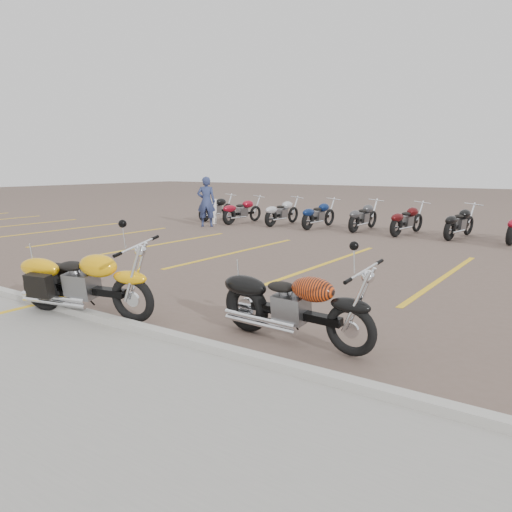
# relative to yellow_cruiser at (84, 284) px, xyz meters

# --- Properties ---
(ground) EXTENTS (100.00, 100.00, 0.00)m
(ground) POSITION_rel_yellow_cruiser_xyz_m (1.12, 1.94, -0.50)
(ground) COLOR brown
(ground) RESTS_ON ground
(curb) EXTENTS (60.00, 0.18, 0.12)m
(curb) POSITION_rel_yellow_cruiser_xyz_m (1.12, -0.06, -0.44)
(curb) COLOR #ADAAA3
(curb) RESTS_ON ground
(parking_stripes) EXTENTS (38.00, 5.50, 0.01)m
(parking_stripes) POSITION_rel_yellow_cruiser_xyz_m (1.12, 5.94, -0.50)
(parking_stripes) COLOR gold
(parking_stripes) RESTS_ON ground
(yellow_cruiser) EXTENTS (2.45, 0.64, 1.02)m
(yellow_cruiser) POSITION_rel_yellow_cruiser_xyz_m (0.00, 0.00, 0.00)
(yellow_cruiser) COLOR black
(yellow_cruiser) RESTS_ON ground
(flame_cruiser) EXTENTS (2.30, 0.37, 0.94)m
(flame_cruiser) POSITION_rel_yellow_cruiser_xyz_m (3.20, 0.82, -0.04)
(flame_cruiser) COLOR black
(flame_cruiser) RESTS_ON ground
(person_a) EXTENTS (0.83, 0.76, 1.90)m
(person_a) POSITION_rel_yellow_cruiser_xyz_m (-6.01, 9.96, 0.45)
(person_a) COLOR navy
(person_a) RESTS_ON ground
(bollard) EXTENTS (0.19, 0.19, 1.00)m
(bollard) POSITION_rel_yellow_cruiser_xyz_m (-6.36, 10.83, -0.00)
(bollard) COLOR white
(bollard) RESTS_ON ground
(bg_bike_row) EXTENTS (20.61, 2.05, 1.10)m
(bg_bike_row) POSITION_rel_yellow_cruiser_xyz_m (2.68, 11.96, 0.05)
(bg_bike_row) COLOR black
(bg_bike_row) RESTS_ON ground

